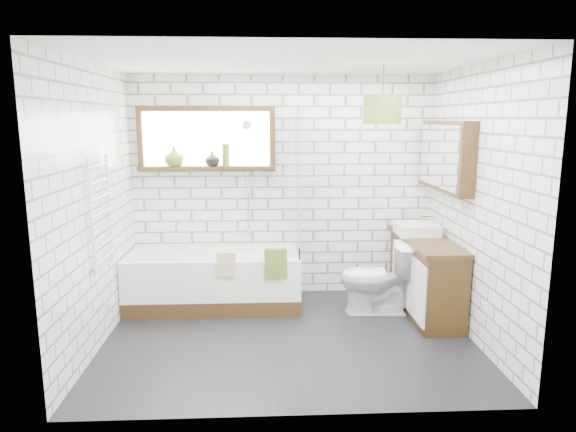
{
  "coord_description": "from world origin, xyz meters",
  "views": [
    {
      "loc": [
        -0.22,
        -4.52,
        2.02
      ],
      "look_at": [
        0.01,
        0.25,
        1.11
      ],
      "focal_mm": 32.0,
      "sensor_mm": 36.0,
      "label": 1
    }
  ],
  "objects_px": {
    "bathtub": "(215,279)",
    "vanity": "(425,275)",
    "toilet": "(376,278)",
    "basin": "(417,229)",
    "pendant": "(382,110)"
  },
  "relations": [
    {
      "from": "bathtub",
      "to": "vanity",
      "type": "distance_m",
      "value": 2.26
    },
    {
      "from": "toilet",
      "to": "vanity",
      "type": "bearing_deg",
      "value": 95.55
    },
    {
      "from": "basin",
      "to": "pendant",
      "type": "xyz_separation_m",
      "value": [
        -0.57,
        -0.67,
        1.24
      ]
    },
    {
      "from": "bathtub",
      "to": "toilet",
      "type": "relative_size",
      "value": 2.44
    },
    {
      "from": "basin",
      "to": "pendant",
      "type": "distance_m",
      "value": 1.52
    },
    {
      "from": "vanity",
      "to": "pendant",
      "type": "relative_size",
      "value": 4.14
    },
    {
      "from": "bathtub",
      "to": "pendant",
      "type": "height_order",
      "value": "pendant"
    },
    {
      "from": "vanity",
      "to": "pendant",
      "type": "bearing_deg",
      "value": -142.05
    },
    {
      "from": "bathtub",
      "to": "toilet",
      "type": "xyz_separation_m",
      "value": [
        1.72,
        -0.31,
        0.08
      ]
    },
    {
      "from": "basin",
      "to": "toilet",
      "type": "distance_m",
      "value": 0.69
    },
    {
      "from": "bathtub",
      "to": "toilet",
      "type": "bearing_deg",
      "value": -10.21
    },
    {
      "from": "vanity",
      "to": "basin",
      "type": "xyz_separation_m",
      "value": [
        -0.06,
        0.18,
        0.46
      ]
    },
    {
      "from": "vanity",
      "to": "toilet",
      "type": "xyz_separation_m",
      "value": [
        -0.52,
        -0.01,
        -0.02
      ]
    },
    {
      "from": "basin",
      "to": "pendant",
      "type": "relative_size",
      "value": 1.27
    },
    {
      "from": "vanity",
      "to": "pendant",
      "type": "height_order",
      "value": "pendant"
    }
  ]
}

